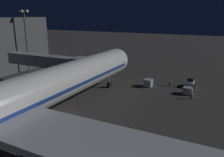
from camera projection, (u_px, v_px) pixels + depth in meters
ground_plane at (63, 115)px, 35.72m from camera, size 320.00×320.00×0.00m
jet_bridge at (53, 62)px, 49.13m from camera, size 21.54×3.40×6.83m
apron_floodlight_mast at (26, 37)px, 59.35m from camera, size 2.90×0.50×16.29m
pushback_tug at (190, 83)px, 49.28m from camera, size 1.86×2.51×1.95m
baggage_container_near_belt at (188, 91)px, 44.74m from camera, size 1.68×1.53×1.40m
baggage_container_mid_row at (148, 83)px, 49.49m from camera, size 1.62×1.87×1.62m
ground_crew_by_belt_loader at (191, 94)px, 42.09m from camera, size 0.40×0.40×1.78m
ground_crew_marshaller_fwd at (170, 82)px, 49.73m from camera, size 0.40×0.40×1.70m
traffic_cone_nose_port at (128, 81)px, 52.73m from camera, size 0.36×0.36×0.55m
traffic_cone_nose_starboard at (112, 79)px, 54.65m from camera, size 0.36×0.36×0.55m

